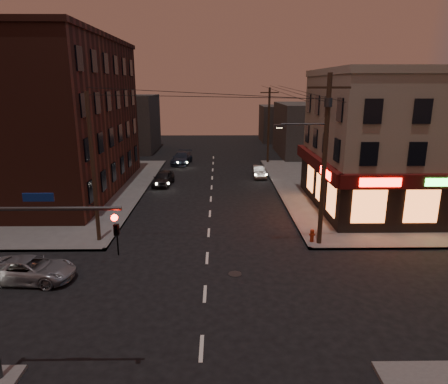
{
  "coord_description": "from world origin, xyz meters",
  "views": [
    {
      "loc": [
        0.66,
        -16.85,
        9.54
      ],
      "look_at": [
        0.99,
        6.51,
        3.2
      ],
      "focal_mm": 32.0,
      "sensor_mm": 36.0,
      "label": 1
    }
  ],
  "objects_px": {
    "fire_hydrant": "(312,235)",
    "sedan_mid": "(259,172)",
    "suv_cross": "(30,269)",
    "sedan_far": "(182,158)",
    "sedan_near": "(163,178)"
  },
  "relations": [
    {
      "from": "fire_hydrant",
      "to": "sedan_near",
      "type": "bearing_deg",
      "value": 126.57
    },
    {
      "from": "suv_cross",
      "to": "sedan_mid",
      "type": "height_order",
      "value": "suv_cross"
    },
    {
      "from": "sedan_mid",
      "to": "sedan_far",
      "type": "relative_size",
      "value": 0.73
    },
    {
      "from": "sedan_far",
      "to": "fire_hydrant",
      "type": "relative_size",
      "value": 6.11
    },
    {
      "from": "sedan_mid",
      "to": "sedan_far",
      "type": "distance_m",
      "value": 11.51
    },
    {
      "from": "sedan_near",
      "to": "fire_hydrant",
      "type": "distance_m",
      "value": 18.65
    },
    {
      "from": "suv_cross",
      "to": "sedan_far",
      "type": "xyz_separation_m",
      "value": [
        4.9,
        30.26,
        0.11
      ]
    },
    {
      "from": "suv_cross",
      "to": "sedan_near",
      "type": "xyz_separation_m",
      "value": [
        4.04,
        19.54,
        0.09
      ]
    },
    {
      "from": "sedan_far",
      "to": "fire_hydrant",
      "type": "distance_m",
      "value": 27.66
    },
    {
      "from": "suv_cross",
      "to": "sedan_mid",
      "type": "bearing_deg",
      "value": -26.75
    },
    {
      "from": "suv_cross",
      "to": "sedan_near",
      "type": "relative_size",
      "value": 1.07
    },
    {
      "from": "sedan_mid",
      "to": "fire_hydrant",
      "type": "xyz_separation_m",
      "value": [
        1.43,
        -18.31,
        -0.01
      ]
    },
    {
      "from": "sedan_near",
      "to": "fire_hydrant",
      "type": "height_order",
      "value": "sedan_near"
    },
    {
      "from": "sedan_mid",
      "to": "sedan_far",
      "type": "xyz_separation_m",
      "value": [
        -8.82,
        7.39,
        0.12
      ]
    },
    {
      "from": "fire_hydrant",
      "to": "sedan_mid",
      "type": "bearing_deg",
      "value": 94.48
    }
  ]
}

